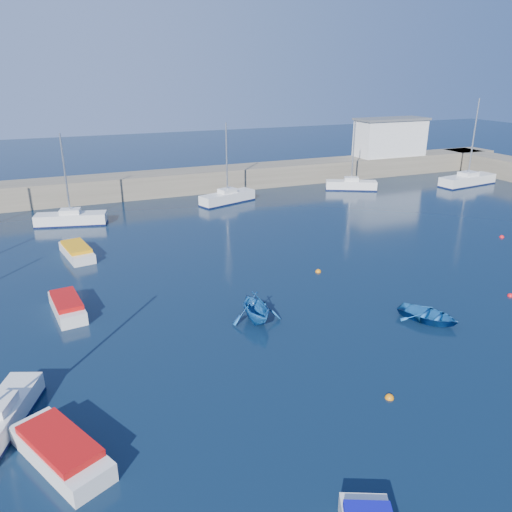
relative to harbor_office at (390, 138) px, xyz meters
name	(u,v)px	position (x,y,z in m)	size (l,w,h in m)	color
ground	(462,405)	(-30.00, -46.00, -5.10)	(220.00, 220.00, 0.00)	#0B1C31
back_wall	(188,181)	(-30.00, 0.00, -3.80)	(96.00, 4.50, 2.60)	#6D6553
harbor_office	(390,138)	(0.00, 0.00, 0.00)	(10.00, 4.00, 5.00)	silver
sailboat_1	(1,417)	(-49.02, -39.70, -4.56)	(3.43, 5.56, 7.17)	silver
sailboat_5	(71,218)	(-44.38, -9.51, -4.48)	(6.89, 3.37, 8.76)	silver
sailboat_6	(227,197)	(-27.42, -7.32, -4.44)	(6.97, 3.98, 8.90)	silver
sailboat_7	(351,185)	(-10.72, -6.98, -4.47)	(6.38, 4.48, 8.35)	silver
sailboat_8	(467,180)	(4.91, -10.55, -4.41)	(8.68, 3.47, 10.95)	silver
motorboat_0	(61,450)	(-46.81, -42.70, -4.58)	(3.74, 5.22, 1.11)	silver
motorboat_1	(67,306)	(-45.86, -29.55, -4.60)	(2.08, 4.55, 1.08)	silver
motorboat_2	(77,251)	(-44.56, -19.15, -4.63)	(2.54, 5.08, 1.00)	silver
dinghy_center	(428,315)	(-25.92, -38.96, -4.73)	(2.57, 3.59, 0.74)	#17569F
dinghy_left	(256,307)	(-35.48, -34.95, -4.19)	(2.97, 3.44, 1.81)	#17569F
buoy_0	(389,398)	(-32.72, -44.32, -5.10)	(0.42, 0.42, 0.42)	orange
buoy_1	(510,296)	(-18.42, -38.30, -5.10)	(0.39, 0.39, 0.39)	red
buoy_3	(318,272)	(-28.16, -29.58, -5.10)	(0.43, 0.43, 0.43)	orange
buoy_4	(502,237)	(-8.76, -28.75, -5.10)	(0.42, 0.42, 0.42)	red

